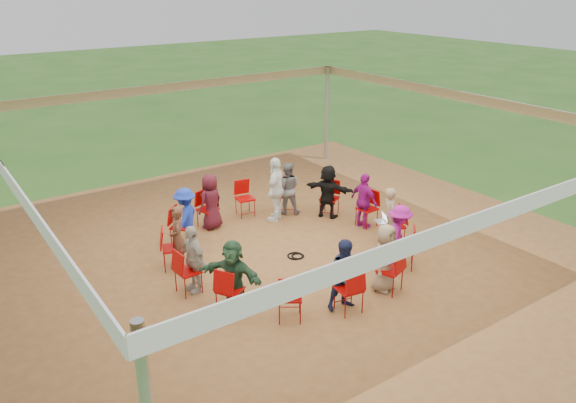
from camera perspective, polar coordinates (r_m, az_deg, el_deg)
ground at (r=12.22m, az=0.02°, el=-5.47°), size 80.00×80.00×0.00m
dirt_patch at (r=12.22m, az=0.02°, el=-5.45°), size 13.00×13.00×0.00m
tent at (r=11.33m, az=0.02°, el=5.25°), size 10.33×10.33×3.00m
chair_0 at (r=12.76m, az=10.74°, el=-2.41°), size 0.56×0.55×0.90m
chair_1 at (r=13.56m, az=8.03°, el=-0.73°), size 0.47×0.45×0.90m
chair_2 at (r=14.09m, az=4.23°, el=0.31°), size 0.59×0.58×0.90m
chair_3 at (r=14.26m, az=-0.09°, el=0.65°), size 0.59×0.60×0.90m
chair_4 at (r=14.07m, az=-4.39°, el=0.27°), size 0.48×0.50×0.90m
chair_5 at (r=13.53m, az=-8.15°, el=-0.80°), size 0.53×0.54×0.90m
chair_6 at (r=12.72m, az=-10.79°, el=-2.50°), size 0.61×0.61×0.90m
chair_7 at (r=11.75m, az=-11.66°, el=-4.68°), size 0.56×0.55×0.90m
chair_8 at (r=10.82m, az=-10.12°, el=-7.02°), size 0.47×0.45×0.90m
chair_9 at (r=10.13m, az=-5.91°, el=-8.92°), size 0.59×0.58×0.90m
chair_10 at (r=9.88m, az=0.18°, el=-9.66°), size 0.59×0.60×0.90m
chair_11 at (r=10.15m, az=6.21°, el=-8.85°), size 0.48×0.50×0.90m
chair_12 at (r=10.86m, az=10.30°, el=-6.91°), size 0.53×0.54×0.90m
chair_13 at (r=11.80m, az=11.71°, el=-4.57°), size 0.61×0.61×0.90m
person_seated_0 at (r=12.62m, az=10.32°, el=-1.51°), size 0.48×0.58×1.35m
person_seated_1 at (r=13.39m, az=7.73°, el=0.05°), size 0.46×0.82×1.35m
person_seated_2 at (r=13.90m, az=4.08°, el=1.03°), size 1.03×1.32×1.35m
person_seated_3 at (r=14.07m, az=-0.08°, el=1.35°), size 0.76×0.68×1.35m
person_seated_4 at (r=13.36m, az=-7.84°, el=-0.01°), size 0.74×0.55×1.35m
person_seated_5 at (r=12.58m, az=-10.36°, el=-1.59°), size 0.93×0.91×1.35m
person_seated_6 at (r=11.65m, az=-11.16°, el=-3.61°), size 0.48×0.58×1.35m
person_seated_7 at (r=10.76m, az=-9.64°, el=-5.75°), size 0.46×0.82×1.35m
person_seated_8 at (r=10.10m, az=-5.62°, el=-7.48°), size 1.03×1.32×1.35m
person_seated_9 at (r=10.12m, az=5.90°, el=-7.42°), size 0.71×0.47×1.35m
person_seated_10 at (r=10.80m, az=9.82°, el=-5.66°), size 0.74×0.55×1.35m
person_seated_11 at (r=11.70m, az=11.21°, el=-3.51°), size 0.93×0.91×1.35m
standing_person at (r=13.65m, az=-1.21°, el=1.26°), size 1.04×0.95×1.61m
cable_coil at (r=12.14m, az=0.84°, el=-5.55°), size 0.44×0.44×0.03m
laptop at (r=12.58m, az=9.60°, el=-1.78°), size 0.32×0.36×0.20m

